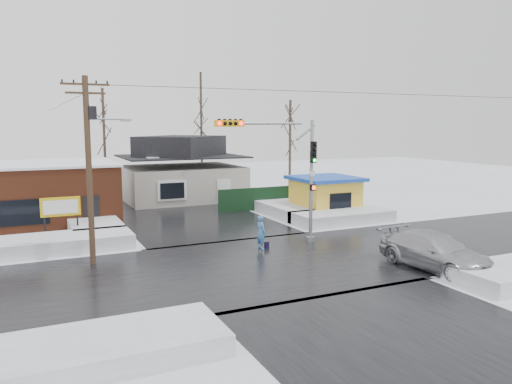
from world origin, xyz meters
name	(u,v)px	position (x,y,z in m)	size (l,w,h in m)	color
ground	(272,263)	(0.00, 0.00, 0.00)	(120.00, 120.00, 0.00)	white
road_ns	(272,263)	(0.00, 0.00, 0.01)	(10.00, 120.00, 0.02)	black
road_ew	(272,263)	(0.00, 0.00, 0.01)	(120.00, 10.00, 0.02)	black
snowbank_nw	(65,243)	(-9.00, 7.00, 0.40)	(7.00, 3.00, 0.80)	white
snowbank_ne	(342,217)	(9.00, 7.00, 0.40)	(7.00, 3.00, 0.80)	white
snowbank_sw	(104,348)	(-9.00, -7.00, 0.35)	(7.00, 3.00, 0.70)	white
snowbank_nside_w	(92,223)	(-7.00, 12.00, 0.40)	(3.00, 8.00, 0.80)	white
snowbank_nside_e	(283,208)	(7.00, 12.00, 0.40)	(3.00, 8.00, 0.80)	white
traffic_signal	(287,165)	(2.43, 2.97, 4.54)	(6.05, 0.68, 7.00)	gray
utility_pole	(90,159)	(-7.93, 3.50, 5.11)	(3.15, 0.44, 9.00)	#382619
brick_building	(22,193)	(-11.00, 15.99, 2.08)	(12.20, 8.20, 4.12)	brown
marquee_sign	(61,208)	(-9.00, 9.49, 1.92)	(2.20, 0.21, 2.55)	black
house	(181,171)	(2.00, 22.00, 2.62)	(10.40, 8.40, 5.76)	#AFAB9E
kiosk	(325,196)	(9.50, 9.99, 1.46)	(4.60, 4.60, 2.88)	yellow
fence	(265,198)	(6.50, 14.00, 0.90)	(8.00, 0.12, 1.80)	black
tree_far_left	(103,111)	(-4.00, 26.00, 7.95)	(3.00, 3.00, 10.00)	#332821
tree_far_mid	(201,97)	(6.00, 28.00, 9.54)	(3.00, 3.00, 12.00)	#332821
tree_far_right	(290,120)	(12.00, 20.00, 7.16)	(3.00, 3.00, 9.00)	#332821
pedestrian	(261,233)	(0.66, 2.66, 0.93)	(0.68, 0.45, 1.86)	#4784C7
car	(435,252)	(6.44, -4.15, 0.84)	(2.35, 5.77, 1.67)	#B5B6BC
shopping_bag	(267,245)	(1.03, 2.69, 0.17)	(0.28, 0.12, 0.35)	black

